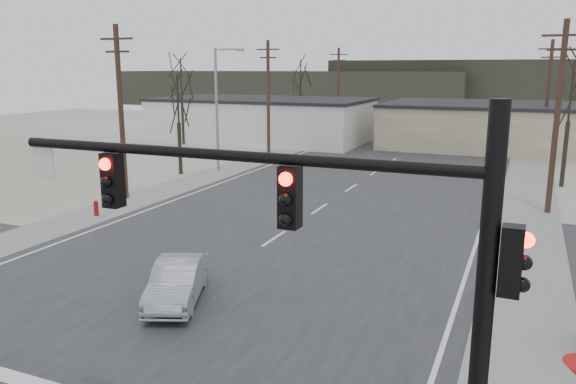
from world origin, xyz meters
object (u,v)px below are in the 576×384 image
(fire_hydrant, at_px, (96,208))
(sedan_crossing, at_px, (177,281))
(traffic_signal_mast, at_px, (355,262))
(car_far_a, at_px, (478,137))
(car_far_b, at_px, (420,126))

(fire_hydrant, distance_m, sedan_crossing, 12.68)
(traffic_signal_mast, height_order, sedan_crossing, traffic_signal_mast)
(sedan_crossing, xyz_separation_m, car_far_a, (5.62, 45.44, 0.05))
(fire_hydrant, relative_size, sedan_crossing, 0.21)
(traffic_signal_mast, distance_m, fire_hydrant, 23.39)
(sedan_crossing, height_order, car_far_a, car_far_a)
(car_far_a, xyz_separation_m, car_far_b, (-7.58, 9.66, -0.08))
(traffic_signal_mast, distance_m, car_far_a, 52.26)
(fire_hydrant, distance_m, car_far_a, 41.02)
(traffic_signal_mast, bearing_deg, car_far_b, 99.10)
(traffic_signal_mast, bearing_deg, car_far_a, 92.54)
(car_far_a, bearing_deg, fire_hydrant, 82.20)
(sedan_crossing, bearing_deg, fire_hydrant, 121.09)
(car_far_a, relative_size, car_far_b, 1.32)
(car_far_a, height_order, car_far_b, car_far_a)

